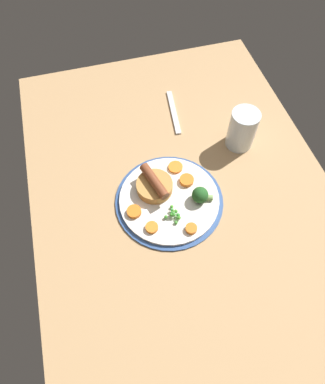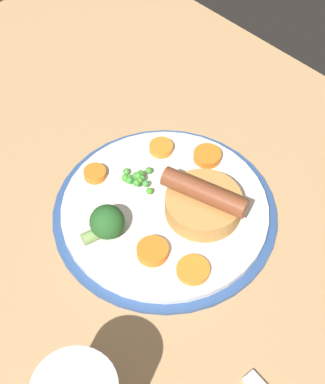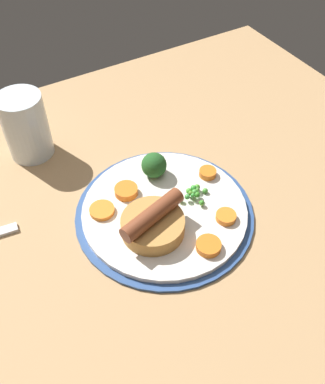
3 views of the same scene
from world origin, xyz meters
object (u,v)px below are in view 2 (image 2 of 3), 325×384
(dinner_plate, at_px, (165,212))
(carrot_slice_1, at_px, (207,156))
(carrot_slice_0, at_px, (152,251))
(carrot_slice_2, at_px, (161,148))
(carrot_slice_3, at_px, (191,272))
(carrot_slice_4, at_px, (95,174))
(pea_pile, at_px, (137,178))
(sausage_pudding, at_px, (203,202))
(broccoli_floret_near, at_px, (106,223))

(dinner_plate, bearing_deg, carrot_slice_1, -80.15)
(carrot_slice_0, distance_m, carrot_slice_2, 0.17)
(carrot_slice_2, xyz_separation_m, carrot_slice_3, (-0.16, 0.11, -0.00))
(carrot_slice_0, relative_size, carrot_slice_2, 1.20)
(carrot_slice_0, height_order, carrot_slice_4, carrot_slice_0)
(carrot_slice_1, xyz_separation_m, carrot_slice_3, (-0.11, 0.14, -0.00))
(pea_pile, bearing_deg, carrot_slice_0, 145.22)
(carrot_slice_3, xyz_separation_m, carrot_slice_4, (0.19, -0.02, 0.00))
(carrot_slice_1, height_order, carrot_slice_2, same)
(sausage_pudding, bearing_deg, dinner_plate, -157.23)
(pea_pile, bearing_deg, carrot_slice_1, -111.20)
(carrot_slice_0, relative_size, carrot_slice_1, 1.03)
(carrot_slice_0, height_order, carrot_slice_2, carrot_slice_0)
(pea_pile, bearing_deg, carrot_slice_3, 160.51)
(carrot_slice_2, height_order, carrot_slice_4, carrot_slice_4)
(carrot_slice_0, bearing_deg, carrot_slice_1, -71.06)
(sausage_pudding, bearing_deg, carrot_slice_3, -72.00)
(sausage_pudding, height_order, carrot_slice_3, sausage_pudding)
(broccoli_floret_near, bearing_deg, dinner_plate, -1.39)
(sausage_pudding, distance_m, broccoli_floret_near, 0.12)
(carrot_slice_3, bearing_deg, pea_pile, -19.49)
(broccoli_floret_near, distance_m, carrot_slice_2, 0.15)
(carrot_slice_0, bearing_deg, broccoli_floret_near, 15.65)
(broccoli_floret_near, height_order, carrot_slice_0, broccoli_floret_near)
(sausage_pudding, xyz_separation_m, carrot_slice_1, (0.05, -0.07, -0.01))
(carrot_slice_2, bearing_deg, dinner_plate, 137.48)
(dinner_plate, xyz_separation_m, carrot_slice_3, (-0.09, 0.05, 0.01))
(sausage_pudding, distance_m, carrot_slice_0, 0.09)
(pea_pile, distance_m, carrot_slice_0, 0.11)
(broccoli_floret_near, distance_m, carrot_slice_0, 0.06)
(sausage_pudding, bearing_deg, broccoli_floret_near, -135.82)
(carrot_slice_2, relative_size, carrot_slice_4, 1.09)
(carrot_slice_2, distance_m, carrot_slice_4, 0.10)
(pea_pile, bearing_deg, carrot_slice_2, -73.85)
(pea_pile, relative_size, carrot_slice_2, 1.70)
(dinner_plate, bearing_deg, carrot_slice_0, 121.93)
(carrot_slice_3, distance_m, carrot_slice_4, 0.19)
(pea_pile, bearing_deg, sausage_pudding, -163.93)
(carrot_slice_2, bearing_deg, broccoli_floret_near, 108.61)
(broccoli_floret_near, bearing_deg, carrot_slice_3, -59.30)
(pea_pile, distance_m, carrot_slice_1, 0.10)
(sausage_pudding, xyz_separation_m, carrot_slice_3, (-0.05, 0.08, -0.02))
(sausage_pudding, relative_size, broccoli_floret_near, 2.00)
(dinner_plate, bearing_deg, carrot_slice_4, 15.24)
(broccoli_floret_near, xyz_separation_m, carrot_slice_1, (-0.01, -0.17, -0.02))
(sausage_pudding, relative_size, carrot_slice_2, 3.51)
(pea_pile, height_order, carrot_slice_2, pea_pile)
(carrot_slice_1, height_order, carrot_slice_3, carrot_slice_1)
(dinner_plate, height_order, carrot_slice_1, carrot_slice_1)
(sausage_pudding, height_order, carrot_slice_4, sausage_pudding)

